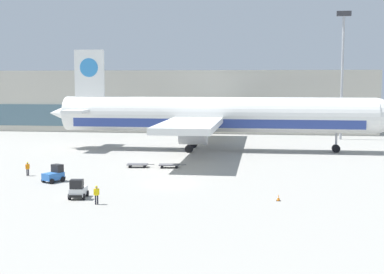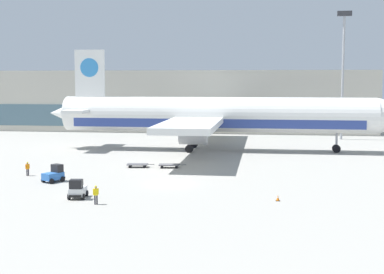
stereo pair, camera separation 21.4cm
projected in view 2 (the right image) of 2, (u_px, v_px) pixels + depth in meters
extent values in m
plane|color=#9E9B93|center=(169.00, 184.00, 60.97)|extent=(400.00, 400.00, 0.00)
cube|color=#BCB7A8|center=(178.00, 100.00, 127.24)|extent=(90.00, 18.00, 14.00)
cube|color=slate|center=(171.00, 116.00, 118.61)|extent=(88.20, 0.20, 4.90)
cylinder|color=#9EA0A5|center=(343.00, 78.00, 105.87)|extent=(0.50, 0.50, 24.32)
cube|color=#333338|center=(345.00, 13.00, 104.53)|extent=(2.80, 0.50, 1.00)
cylinder|color=white|center=(216.00, 114.00, 89.54)|extent=(52.03, 6.04, 5.80)
cube|color=#2D428E|center=(216.00, 122.00, 89.68)|extent=(47.87, 5.90, 1.45)
sphere|color=white|center=(377.00, 116.00, 86.17)|extent=(5.68, 5.68, 5.68)
cone|color=white|center=(68.00, 113.00, 92.91)|extent=(6.41, 5.54, 5.51)
cube|color=white|center=(90.00, 73.00, 91.64)|extent=(5.20, 0.46, 8.00)
cylinder|color=#3384CC|center=(90.00, 68.00, 91.54)|extent=(3.20, 0.56, 3.20)
cube|color=white|center=(85.00, 110.00, 92.45)|extent=(3.66, 13.02, 0.50)
cube|color=white|center=(201.00, 119.00, 89.95)|extent=(8.22, 48.04, 0.90)
cylinder|color=#9EA0A5|center=(193.00, 135.00, 80.21)|extent=(4.21, 2.82, 2.80)
cylinder|color=#9EA0A5|center=(207.00, 124.00, 100.08)|extent=(4.21, 2.82, 2.80)
cylinder|color=#9EA0A5|center=(337.00, 136.00, 87.34)|extent=(0.36, 0.36, 4.00)
cylinder|color=black|center=(336.00, 149.00, 87.55)|extent=(1.30, 0.91, 1.30)
cylinder|color=#9EA0A5|center=(189.00, 136.00, 87.29)|extent=(0.36, 0.36, 4.00)
cylinder|color=black|center=(189.00, 149.00, 87.50)|extent=(1.30, 0.91, 1.30)
cylinder|color=#9EA0A5|center=(194.00, 133.00, 93.60)|extent=(0.36, 0.36, 4.00)
cylinder|color=black|center=(194.00, 144.00, 93.81)|extent=(1.30, 0.91, 1.30)
cube|color=#2D66B7|center=(53.00, 176.00, 62.16)|extent=(2.32, 2.69, 0.80)
cube|color=black|center=(57.00, 168.00, 62.60)|extent=(1.52, 1.38, 0.90)
cube|color=black|center=(61.00, 177.00, 63.18)|extent=(1.19, 0.74, 0.24)
cylinder|color=black|center=(55.00, 178.00, 63.26)|extent=(0.50, 0.64, 0.60)
cylinder|color=black|center=(62.00, 179.00, 62.45)|extent=(0.50, 0.64, 0.60)
cylinder|color=black|center=(44.00, 180.00, 61.97)|extent=(0.50, 0.64, 0.60)
cylinder|color=black|center=(51.00, 181.00, 61.15)|extent=(0.50, 0.64, 0.60)
cube|color=silver|center=(78.00, 191.00, 53.76)|extent=(1.63, 2.43, 0.80)
cube|color=black|center=(76.00, 184.00, 53.03)|extent=(1.33, 1.02, 0.90)
cube|color=black|center=(75.00, 196.00, 52.57)|extent=(1.27, 0.29, 0.24)
cylinder|color=black|center=(83.00, 197.00, 52.98)|extent=(0.30, 0.62, 0.60)
cylinder|color=black|center=(69.00, 197.00, 53.03)|extent=(0.30, 0.62, 0.60)
cylinder|color=black|center=(87.00, 193.00, 54.58)|extent=(0.30, 0.62, 0.60)
cylinder|color=black|center=(73.00, 193.00, 54.63)|extent=(0.30, 0.62, 0.60)
cube|color=#56565B|center=(137.00, 164.00, 72.67)|extent=(2.97, 1.84, 0.12)
cube|color=#56565B|center=(151.00, 164.00, 72.65)|extent=(0.90, 0.19, 0.08)
cylinder|color=black|center=(145.00, 165.00, 73.32)|extent=(0.38, 0.19, 0.36)
cylinder|color=black|center=(144.00, 167.00, 72.05)|extent=(0.38, 0.19, 0.36)
cylinder|color=black|center=(131.00, 165.00, 73.34)|extent=(0.38, 0.19, 0.36)
cylinder|color=black|center=(130.00, 167.00, 72.07)|extent=(0.38, 0.19, 0.36)
cube|color=#56565B|center=(169.00, 165.00, 72.30)|extent=(2.97, 1.84, 0.12)
cube|color=#56565B|center=(183.00, 165.00, 72.29)|extent=(0.90, 0.19, 0.08)
cylinder|color=black|center=(177.00, 166.00, 72.95)|extent=(0.38, 0.19, 0.36)
cylinder|color=black|center=(176.00, 167.00, 71.69)|extent=(0.38, 0.19, 0.36)
cylinder|color=black|center=(162.00, 166.00, 72.97)|extent=(0.38, 0.19, 0.36)
cylinder|color=black|center=(162.00, 167.00, 71.70)|extent=(0.38, 0.19, 0.36)
cylinder|color=black|center=(27.00, 172.00, 66.21)|extent=(0.14, 0.14, 0.83)
cylinder|color=black|center=(28.00, 172.00, 66.35)|extent=(0.14, 0.14, 0.83)
cube|color=orange|center=(28.00, 167.00, 66.21)|extent=(0.39, 0.42, 0.62)
cylinder|color=orange|center=(26.00, 167.00, 66.03)|extent=(0.09, 0.09, 0.56)
cylinder|color=orange|center=(29.00, 166.00, 66.37)|extent=(0.09, 0.09, 0.56)
sphere|color=#846047|center=(27.00, 163.00, 66.16)|extent=(0.23, 0.23, 0.23)
sphere|color=yellow|center=(27.00, 163.00, 66.15)|extent=(0.21, 0.21, 0.21)
cylinder|color=black|center=(95.00, 200.00, 50.92)|extent=(0.14, 0.14, 0.88)
cylinder|color=black|center=(97.00, 200.00, 51.01)|extent=(0.14, 0.14, 0.88)
cube|color=yellow|center=(96.00, 192.00, 50.88)|extent=(0.42, 0.39, 0.66)
cylinder|color=yellow|center=(93.00, 192.00, 50.77)|extent=(0.09, 0.09, 0.59)
cylinder|color=yellow|center=(98.00, 191.00, 50.99)|extent=(0.09, 0.09, 0.59)
sphere|color=tan|center=(96.00, 187.00, 50.83)|extent=(0.24, 0.24, 0.24)
sphere|color=yellow|center=(96.00, 187.00, 50.83)|extent=(0.23, 0.23, 0.23)
cube|color=black|center=(278.00, 201.00, 52.47)|extent=(0.40, 0.40, 0.04)
cone|color=orange|center=(278.00, 198.00, 52.44)|extent=(0.32, 0.32, 0.58)
cylinder|color=white|center=(278.00, 197.00, 52.44)|extent=(0.19, 0.19, 0.08)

